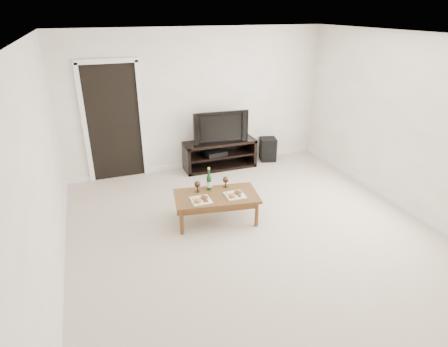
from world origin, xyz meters
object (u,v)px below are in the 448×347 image
(media_console, at_px, (220,155))
(television, at_px, (220,126))
(coffee_table, at_px, (216,208))
(subwoofer, at_px, (268,149))

(media_console, height_order, television, television)
(coffee_table, bearing_deg, media_console, 68.95)
(media_console, xyz_separation_m, television, (-0.00, 0.00, 0.58))
(media_console, xyz_separation_m, subwoofer, (1.06, 0.04, -0.04))
(television, bearing_deg, media_console, 4.07)
(media_console, distance_m, television, 0.58)
(television, relative_size, coffee_table, 0.88)
(coffee_table, bearing_deg, television, 68.95)
(subwoofer, height_order, coffee_table, subwoofer)
(television, relative_size, subwoofer, 2.25)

